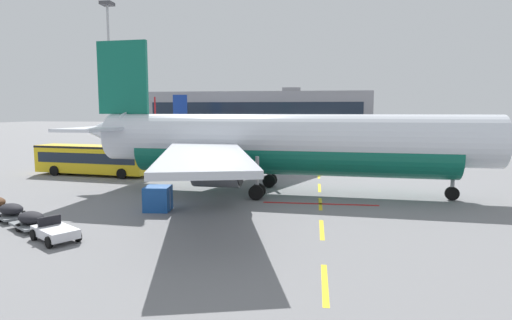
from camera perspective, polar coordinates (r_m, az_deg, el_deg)
apron_paint_markings at (r=45.65m, az=8.38°, el=-1.60°), size 8.00×95.88×0.01m
airliner_foreground at (r=33.15m, az=3.50°, el=2.25°), size 34.82×34.53×12.20m
airliner_mid_left at (r=115.32m, az=-4.38°, el=5.09°), size 30.86×30.77×10.84m
airliner_far_center at (r=81.53m, az=-13.42°, el=3.99°), size 24.93×25.95×9.33m
apron_shuttle_bus at (r=45.79m, az=-20.94°, el=0.26°), size 12.28×4.34×3.00m
fuel_service_truck at (r=51.39m, az=-12.57°, el=1.06°), size 3.01×7.14×3.14m
baggage_train at (r=27.83m, az=-28.97°, el=-6.51°), size 10.41×7.72×1.14m
uld_cargo_container at (r=28.40m, az=-13.01°, el=-5.05°), size 1.73×1.69×1.60m
apron_light_mast_near at (r=71.36m, az=-19.07°, el=12.66°), size 1.80×1.80×23.00m
terminal_satellite at (r=146.59m, az=0.46°, el=6.54°), size 73.02×23.62×14.29m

